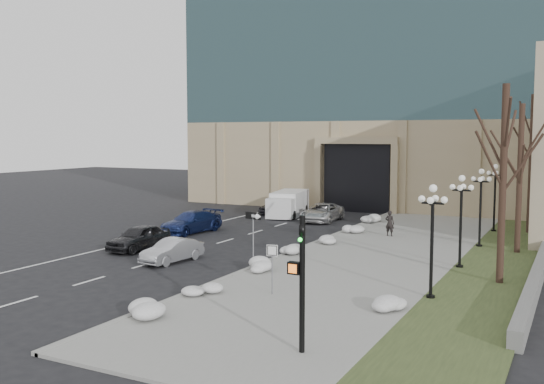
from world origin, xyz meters
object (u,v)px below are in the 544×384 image
(lamppost_d, at_px, (495,189))
(one_way_sign, at_px, (256,223))
(car_e, at_px, (277,206))
(lamppost_a, at_px, (432,226))
(box_truck, at_px, (288,204))
(traffic_signal, at_px, (301,287))
(pedestrian, at_px, (390,223))
(car_c, at_px, (191,222))
(keep_sign, at_px, (272,259))
(lamppost_b, at_px, (461,209))
(car_d, at_px, (322,212))
(lamppost_c, at_px, (481,197))
(car_b, at_px, (172,251))
(car_a, at_px, (139,238))

(lamppost_d, bearing_deg, one_way_sign, -116.69)
(car_e, bearing_deg, lamppost_a, -46.57)
(box_truck, bearing_deg, traffic_signal, -75.19)
(traffic_signal, bearing_deg, pedestrian, 100.00)
(car_c, height_order, car_e, car_c)
(pedestrian, relative_size, keep_sign, 0.77)
(lamppost_b, bearing_deg, car_d, 135.15)
(car_c, distance_m, lamppost_a, 21.21)
(lamppost_c, xyz_separation_m, lamppost_d, (0.00, 6.50, 0.00))
(lamppost_b, bearing_deg, traffic_signal, -98.19)
(car_e, bearing_deg, lamppost_b, -36.38)
(car_d, height_order, pedestrian, pedestrian)
(car_b, xyz_separation_m, box_truck, (-2.69, 19.79, 0.36))
(car_c, height_order, lamppost_c, lamppost_c)
(car_b, relative_size, box_truck, 0.56)
(car_b, xyz_separation_m, lamppost_a, (13.91, -1.20, 2.45))
(pedestrian, bearing_deg, one_way_sign, 83.41)
(box_truck, distance_m, lamppost_c, 18.54)
(car_c, distance_m, box_truck, 11.40)
(car_e, height_order, pedestrian, pedestrian)
(one_way_sign, height_order, keep_sign, one_way_sign)
(pedestrian, distance_m, lamppost_b, 9.75)
(car_a, height_order, car_c, car_c)
(car_a, bearing_deg, box_truck, 89.25)
(pedestrian, bearing_deg, car_a, 50.16)
(car_c, relative_size, lamppost_d, 1.07)
(lamppost_a, bearing_deg, car_c, 152.33)
(pedestrian, xyz_separation_m, one_way_sign, (-3.21, -12.50, 1.43))
(box_truck, bearing_deg, lamppost_b, -52.70)
(car_a, height_order, lamppost_a, lamppost_a)
(car_b, height_order, pedestrian, pedestrian)
(car_d, height_order, traffic_signal, traffic_signal)
(car_d, bearing_deg, lamppost_d, -2.09)
(lamppost_d, bearing_deg, pedestrian, -136.79)
(one_way_sign, height_order, lamppost_a, lamppost_a)
(box_truck, distance_m, keep_sign, 25.85)
(keep_sign, relative_size, lamppost_d, 0.46)
(car_d, distance_m, keep_sign, 22.80)
(car_d, bearing_deg, car_a, -110.87)
(lamppost_a, bearing_deg, car_a, 169.95)
(car_c, bearing_deg, keep_sign, -36.53)
(car_a, relative_size, traffic_signal, 0.99)
(car_e, relative_size, lamppost_c, 0.88)
(lamppost_c, bearing_deg, lamppost_b, -90.00)
(car_d, bearing_deg, car_b, -97.19)
(box_truck, xyz_separation_m, traffic_signal, (14.48, -29.19, 1.17))
(pedestrian, bearing_deg, lamppost_a, 120.33)
(car_b, bearing_deg, car_e, 108.28)
(pedestrian, relative_size, box_truck, 0.25)
(car_e, xyz_separation_m, one_way_sign, (8.90, -20.10, 1.69))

